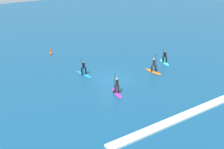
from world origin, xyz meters
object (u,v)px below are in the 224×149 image
object	(u,v)px
surfer_on_teal_board	(165,60)
surfer_on_purple_board	(117,89)
surfer_on_blue_board	(84,71)
marker_buoy	(51,53)
surfer_on_orange_board	(154,68)

from	to	relation	value
surfer_on_teal_board	surfer_on_purple_board	bearing A→B (deg)	-48.31
surfer_on_purple_board	surfer_on_blue_board	distance (m)	6.34
surfer_on_purple_board	surfer_on_blue_board	world-z (taller)	surfer_on_blue_board
surfer_on_teal_board	marker_buoy	size ratio (longest dim) A/B	2.63
surfer_on_orange_board	marker_buoy	distance (m)	15.39
surfer_on_blue_board	surfer_on_teal_board	distance (m)	11.11
surfer_on_purple_board	surfer_on_orange_board	size ratio (longest dim) A/B	1.04
surfer_on_teal_board	marker_buoy	distance (m)	16.13
surfer_on_blue_board	marker_buoy	size ratio (longest dim) A/B	2.90
surfer_on_teal_board	surfer_on_blue_board	bearing A→B (deg)	-81.49
surfer_on_blue_board	surfer_on_purple_board	bearing A→B (deg)	-3.45
surfer_on_blue_board	surfer_on_orange_board	xyz separation A→B (m)	(7.44, -4.13, 0.04)
surfer_on_teal_board	marker_buoy	world-z (taller)	surfer_on_teal_board
surfer_on_purple_board	marker_buoy	size ratio (longest dim) A/B	2.69
surfer_on_purple_board	surfer_on_teal_board	size ratio (longest dim) A/B	1.02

